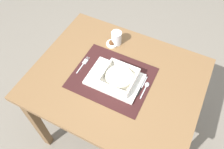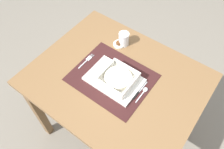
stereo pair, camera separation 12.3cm
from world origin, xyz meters
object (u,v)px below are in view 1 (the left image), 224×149
butter_knife (141,87)px  bread_knife (136,90)px  spoon (146,86)px  drinking_glass (116,38)px  condiment_saucer (112,43)px  porridge_bowl (119,78)px  fork (84,64)px  dining_table (116,87)px

butter_knife → bread_knife: bearing=-120.9°
spoon → drinking_glass: bearing=140.2°
butter_knife → condiment_saucer: bearing=141.8°
porridge_bowl → bread_knife: size_ratio=1.33×
fork → bread_knife: bread_knife is taller
butter_knife → drinking_glass: size_ratio=1.59×
bread_knife → porridge_bowl: bearing=170.2°
bread_knife → spoon: bearing=45.7°
spoon → bread_knife: spoon is taller
bread_knife → condiment_saucer: (-0.27, 0.25, 0.00)m
porridge_bowl → drinking_glass: (-0.14, 0.26, -0.00)m
condiment_saucer → bread_knife: bearing=-42.9°
fork → butter_knife: (0.36, -0.00, 0.00)m
condiment_saucer → spoon: bearing=-32.9°
butter_knife → drinking_glass: drinking_glass is taller
spoon → drinking_glass: size_ratio=1.28×
porridge_bowl → butter_knife: size_ratio=1.27×
spoon → butter_knife: bearing=-145.8°
fork → butter_knife: bearing=2.2°
porridge_bowl → spoon: (0.15, 0.04, -0.03)m
dining_table → spoon: spoon is taller
porridge_bowl → bread_knife: (0.11, -0.01, -0.03)m
dining_table → fork: 0.24m
porridge_bowl → fork: bearing=174.8°
butter_knife → condiment_saucer: (-0.28, 0.22, 0.00)m
dining_table → bread_knife: size_ratio=7.13×
spoon → bread_knife: 0.06m
dining_table → porridge_bowl: bearing=-41.1°
spoon → butter_knife: (-0.02, -0.02, -0.00)m
bread_knife → condiment_saucer: size_ratio=1.85×
spoon → drinking_glass: drinking_glass is taller
fork → condiment_saucer: size_ratio=1.87×
dining_table → condiment_saucer: (-0.14, 0.21, 0.12)m
dining_table → fork: (-0.21, -0.00, 0.11)m
fork → condiment_saucer: bearing=72.6°
bread_knife → condiment_saucer: 0.36m
bread_knife → drinking_glass: 0.37m
dining_table → butter_knife: size_ratio=6.84×
dining_table → butter_knife: butter_knife is taller
spoon → dining_table: bearing=-177.2°
fork → bread_knife: 0.35m
bread_knife → condiment_saucer: bearing=133.2°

